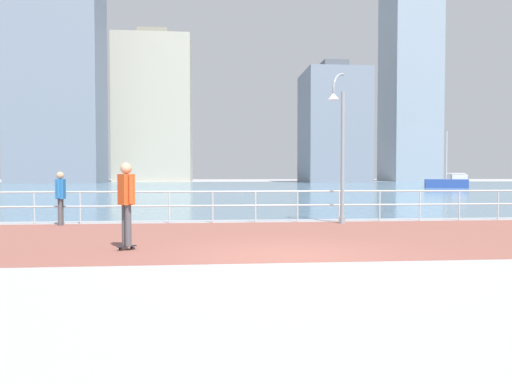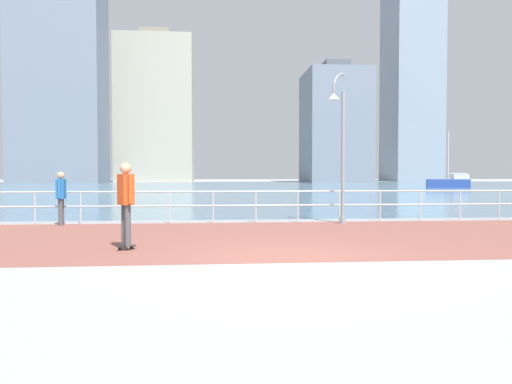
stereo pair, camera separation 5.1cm
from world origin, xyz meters
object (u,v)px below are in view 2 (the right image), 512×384
Objects in this scene: bystander at (61,194)px; sailboat_gray at (450,182)px; lamppost at (340,140)px; skateboarder at (126,197)px.

sailboat_gray is (32.38, 39.65, -0.35)m from bystander.
bystander is at bearing 177.59° from lamppost.
lamppost is 2.63× the size of skateboarder.
lamppost is at bearing -120.60° from sailboat_gray.
sailboat_gray is at bearing 59.40° from lamppost.
sailboat_gray reaches higher than skateboarder.
lamppost is 7.83m from skateboarder.
bystander is 0.25× the size of sailboat_gray.
sailboat_gray reaches higher than lamppost.
lamppost is at bearing -2.41° from bystander.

